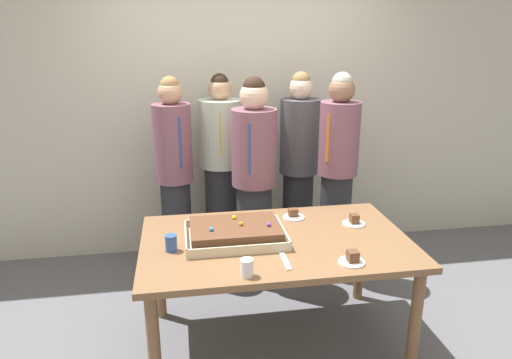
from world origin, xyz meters
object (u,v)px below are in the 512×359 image
at_px(sheet_cake, 235,233).
at_px(drink_cup_middle, 247,268).
at_px(person_striped_tie_right, 254,180).
at_px(person_left_edge_reaching, 175,175).
at_px(plated_slice_near_left, 352,259).
at_px(plated_slice_near_right, 293,215).
at_px(person_serving_front, 222,169).
at_px(person_green_shirt_behind, 299,165).
at_px(cake_server_utensil, 286,261).
at_px(party_table, 276,251).
at_px(drink_cup_nearest, 171,243).
at_px(person_far_right_suit, 337,175).
at_px(plated_slice_far_left, 354,221).

xyz_separation_m(sheet_cake, drink_cup_middle, (0.01, -0.46, 0.00)).
height_order(person_striped_tie_right, person_left_edge_reaching, person_striped_tie_right).
xyz_separation_m(plated_slice_near_left, plated_slice_near_right, (-0.17, 0.70, -0.00)).
xyz_separation_m(sheet_cake, plated_slice_near_left, (0.61, -0.41, -0.02)).
distance_m(person_serving_front, person_green_shirt_behind, 0.67).
height_order(plated_slice_near_right, person_striped_tie_right, person_striped_tie_right).
relative_size(sheet_cake, person_serving_front, 0.37).
distance_m(drink_cup_middle, person_left_edge_reaching, 1.55).
bearing_deg(cake_server_utensil, sheet_cake, 125.75).
distance_m(party_table, drink_cup_nearest, 0.66).
distance_m(cake_server_utensil, person_serving_front, 1.58).
relative_size(person_green_shirt_behind, person_left_edge_reaching, 1.01).
bearing_deg(person_far_right_suit, person_serving_front, -66.73).
xyz_separation_m(plated_slice_near_right, person_far_right_suit, (0.48, 0.50, 0.12)).
xyz_separation_m(party_table, person_far_right_suit, (0.67, 0.82, 0.22)).
bearing_deg(plated_slice_far_left, cake_server_utensil, -141.88).
bearing_deg(person_left_edge_reaching, cake_server_utensil, 4.46).
bearing_deg(plated_slice_near_right, party_table, -120.47).
xyz_separation_m(plated_slice_near_left, drink_cup_middle, (-0.60, -0.05, 0.03)).
height_order(sheet_cake, person_serving_front, person_serving_front).
xyz_separation_m(plated_slice_near_left, person_green_shirt_behind, (0.09, 1.58, 0.09)).
height_order(plated_slice_near_left, drink_cup_nearest, drink_cup_nearest).
height_order(plated_slice_near_left, person_green_shirt_behind, person_green_shirt_behind).
bearing_deg(sheet_cake, drink_cup_nearest, -166.75).
bearing_deg(plated_slice_near_left, drink_cup_nearest, 162.41).
relative_size(plated_slice_near_left, plated_slice_far_left, 1.00).
bearing_deg(plated_slice_far_left, drink_cup_nearest, -170.49).
height_order(plated_slice_near_right, person_far_right_suit, person_far_right_suit).
distance_m(sheet_cake, drink_cup_nearest, 0.40).
bearing_deg(drink_cup_middle, drink_cup_nearest, 136.84).
height_order(plated_slice_far_left, person_far_right_suit, person_far_right_suit).
bearing_deg(cake_server_utensil, person_far_right_suit, 58.97).
xyz_separation_m(plated_slice_near_right, drink_cup_nearest, (-0.83, -0.38, 0.03)).
xyz_separation_m(sheet_cake, person_left_edge_reaching, (-0.37, 1.04, 0.07)).
height_order(plated_slice_near_left, person_far_right_suit, person_far_right_suit).
height_order(party_table, plated_slice_far_left, plated_slice_far_left).
bearing_deg(party_table, person_far_right_suit, 50.81).
xyz_separation_m(person_green_shirt_behind, person_left_edge_reaching, (-1.07, -0.13, 0.00)).
height_order(drink_cup_middle, person_far_right_suit, person_far_right_suit).
bearing_deg(person_serving_front, sheet_cake, 0.00).
bearing_deg(plated_slice_near_right, person_far_right_suit, 46.00).
xyz_separation_m(plated_slice_near_left, cake_server_utensil, (-0.37, 0.07, -0.02)).
height_order(plated_slice_near_right, person_serving_front, person_serving_front).
relative_size(party_table, drink_cup_nearest, 16.64).
relative_size(plated_slice_far_left, person_striped_tie_right, 0.09).
xyz_separation_m(plated_slice_near_right, person_green_shirt_behind, (0.26, 0.88, 0.10)).
height_order(person_serving_front, person_green_shirt_behind, person_green_shirt_behind).
bearing_deg(plated_slice_far_left, person_serving_front, 125.10).
xyz_separation_m(person_far_right_suit, person_left_edge_reaching, (-1.29, 0.25, -0.02)).
bearing_deg(person_left_edge_reaching, person_far_right_suit, 59.53).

